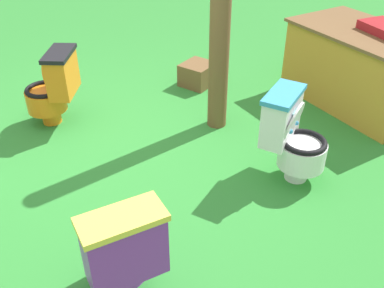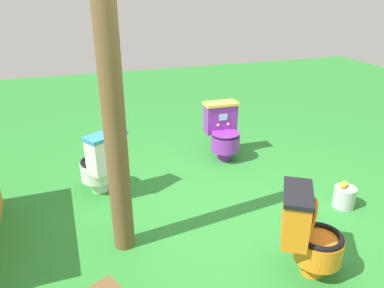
% 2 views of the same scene
% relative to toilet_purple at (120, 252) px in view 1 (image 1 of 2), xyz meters
% --- Properties ---
extents(ground, '(14.00, 14.00, 0.00)m').
position_rel_toilet_purple_xyz_m(ground, '(-1.33, 0.53, -0.37)').
color(ground, '#2D8433').
extents(toilet_purple, '(0.50, 0.44, 0.73)m').
position_rel_toilet_purple_xyz_m(toilet_purple, '(0.00, 0.00, 0.00)').
color(toilet_purple, purple).
rests_on(toilet_purple, ground).
extents(toilet_orange, '(0.60, 0.63, 0.73)m').
position_rel_toilet_purple_xyz_m(toilet_orange, '(-2.19, 0.22, 0.00)').
color(toilet_orange, orange).
rests_on(toilet_orange, ground).
extents(toilet_white, '(0.63, 0.60, 0.73)m').
position_rel_toilet_purple_xyz_m(toilet_white, '(-0.44, 1.59, 0.00)').
color(toilet_white, white).
rests_on(toilet_white, ground).
extents(vendor_table, '(1.48, 0.90, 0.85)m').
position_rel_toilet_purple_xyz_m(vendor_table, '(-1.06, 3.02, 0.02)').
color(vendor_table, '#B7842D').
rests_on(vendor_table, ground).
extents(wooden_post, '(0.18, 0.18, 2.13)m').
position_rel_toilet_purple_xyz_m(wooden_post, '(-1.41, 1.53, 0.69)').
color(wooden_post, brown).
rests_on(wooden_post, ground).
extents(small_crate, '(0.44, 0.45, 0.25)m').
position_rel_toilet_purple_xyz_m(small_crate, '(-2.25, 1.81, -0.25)').
color(small_crate, brown).
rests_on(small_crate, ground).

